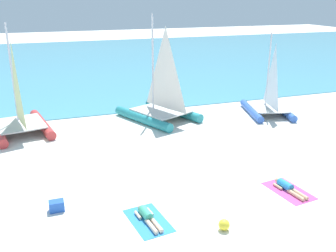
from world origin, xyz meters
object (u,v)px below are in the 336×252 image
towel_left (148,221)px  beach_ball (224,225)px  sailboat_red (20,117)px  sunbather_right (288,187)px  sunbather_left (147,216)px  sailboat_blue (268,103)px  sailboat_teal (160,105)px  cooler_box (57,206)px  towel_right (289,191)px

towel_left → beach_ball: (2.10, -1.26, 0.18)m
sailboat_red → sunbather_right: bearing=-56.6°
towel_left → sunbather_left: (-0.01, 0.07, 0.13)m
sailboat_blue → sunbather_right: (-4.71, -8.54, -0.60)m
sailboat_teal → sunbather_left: size_ratio=3.84×
sailboat_blue → sunbather_right: bearing=-104.1°
sailboat_red → cooler_box: bearing=-91.9°
sailboat_red → sailboat_blue: (14.32, -1.52, -0.12)m
sailboat_blue → cooler_box: size_ratio=9.80×
sailboat_teal → sunbather_left: bearing=-134.2°
sailboat_teal → beach_ball: sailboat_teal is taller
towel_left → beach_ball: beach_ball is taller
sunbather_right → cooler_box: bearing=163.6°
sailboat_blue → beach_ball: 12.94m
sailboat_teal → towel_left: 10.71m
sailboat_red → sunbather_left: sailboat_red is taller
sailboat_blue → sunbather_left: 13.47m
towel_left → sunbather_right: (5.55, 0.22, 0.13)m
sailboat_teal → towel_left: size_ratio=3.17×
towel_right → sailboat_blue: bearing=61.3°
sunbather_right → beach_ball: (-3.45, -1.48, 0.05)m
sailboat_red → towel_right: bearing=-56.8°
sailboat_red → sailboat_blue: sailboat_red is taller
towel_right → cooler_box: (-8.33, 1.47, 0.17)m
sailboat_teal → sailboat_blue: bearing=-34.7°
sailboat_blue → beach_ball: bearing=-114.3°
towel_right → cooler_box: bearing=170.0°
towel_left → towel_right: size_ratio=1.00×
sailboat_teal → towel_right: size_ratio=3.17×
sunbather_right → sunbather_left: bearing=174.8°
towel_left → sailboat_blue: bearing=40.5°
sunbather_left → sunbather_right: (5.56, 0.15, 0.00)m
sailboat_red → sunbather_left: size_ratio=3.63×
towel_left → sunbather_left: 0.14m
sunbather_left → cooler_box: bearing=143.0°
sunbather_left → cooler_box: size_ratio=3.13×
towel_right → beach_ball: 3.74m
sailboat_blue → beach_ball: size_ratio=13.50×
beach_ball → sailboat_teal: bearing=82.1°
sailboat_red → sunbather_left: 11.01m
towel_left → towel_right: 5.56m
sailboat_red → towel_left: sailboat_red is taller
sailboat_blue → towel_left: 13.51m
towel_left → cooler_box: bearing=149.6°
sailboat_red → sunbather_right: 13.93m
sailboat_blue → beach_ball: (-8.16, -10.02, -0.55)m
sailboat_teal → towel_right: sailboat_teal is taller
sunbather_left → towel_right: 5.57m
sailboat_teal → beach_ball: size_ratio=16.58×
sunbather_left → beach_ball: size_ratio=4.32×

